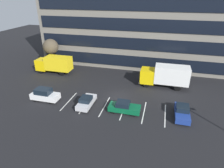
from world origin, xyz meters
TOP-DOWN VIEW (x-y plane):
  - ground_plane at (0.00, 0.00)m, footprint 120.00×120.00m
  - office_building at (0.00, 17.95)m, footprint 40.79×12.92m
  - lot_markings at (-0.00, -3.25)m, footprint 14.14×5.40m
  - box_truck_yellow_all at (-14.71, 6.39)m, footprint 7.33×2.43m
  - box_truck_yellow at (6.64, 5.61)m, footprint 8.09×2.68m
  - sedan_navy at (9.05, -3.02)m, footprint 1.79×4.29m
  - sedan_silver at (-3.94, -3.74)m, footprint 1.71×4.09m
  - sedan_forest at (1.55, -3.85)m, footprint 4.26×1.78m
  - suv_white at (-10.56, -3.83)m, footprint 4.18×1.77m
  - bare_tree at (-17.00, 9.48)m, footprint 3.20×3.20m

SIDE VIEW (x-z plane):
  - ground_plane at x=0.00m, z-range 0.00..0.00m
  - lot_markings at x=0.00m, z-range 0.00..0.01m
  - sedan_silver at x=-3.94m, z-range -0.04..1.42m
  - sedan_forest at x=1.55m, z-range -0.04..1.48m
  - sedan_navy at x=9.05m, z-range -0.04..1.49m
  - suv_white at x=-10.56m, z-range -0.03..1.86m
  - box_truck_yellow_all at x=-14.71m, z-range 0.21..3.61m
  - box_truck_yellow at x=6.64m, z-range 0.24..3.98m
  - bare_tree at x=-17.00m, z-range 1.38..7.39m
  - office_building at x=0.00m, z-range 0.00..18.00m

